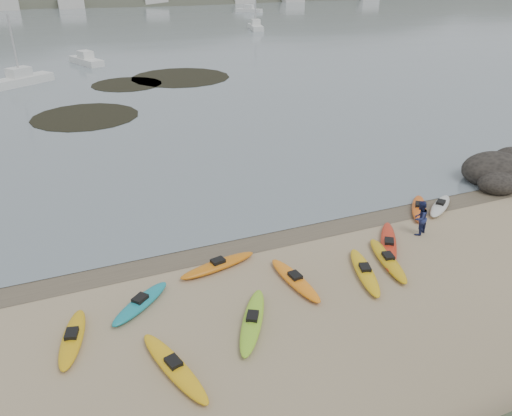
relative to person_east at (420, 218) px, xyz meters
name	(u,v)px	position (x,y,z in m)	size (l,w,h in m)	color
ground	(256,236)	(-7.24, 2.76, -0.85)	(600.00, 600.00, 0.00)	tan
wet_sand	(258,239)	(-7.24, 2.46, -0.85)	(60.00, 60.00, 0.00)	brown
kayaks	(304,272)	(-6.69, -1.07, -0.68)	(20.88, 9.68, 0.34)	#8ED029
person_east	(420,218)	(0.00, 0.00, 0.00)	(0.83, 0.65, 1.70)	navy
rock_cluster	(503,175)	(9.08, 3.46, -0.58)	(5.55, 4.13, 2.02)	black
kelp_mats	(145,89)	(-5.87, 35.78, -0.82)	(21.61, 22.67, 0.04)	black
moored_boats	(46,36)	(-13.76, 80.40, -0.30)	(99.46, 79.32, 1.32)	silver
far_hills	(162,38)	(32.14, 196.73, -16.78)	(550.00, 135.00, 80.00)	#384235
far_town	(83,1)	(-1.24, 147.76, 1.15)	(199.00, 5.00, 4.00)	beige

